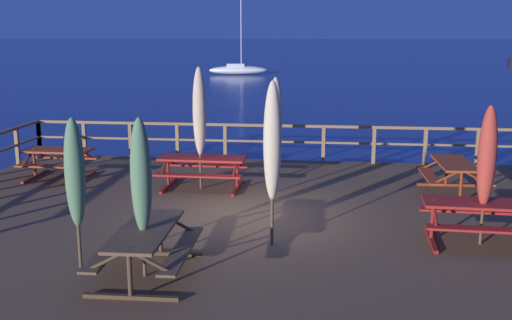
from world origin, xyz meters
TOP-DOWN VIEW (x-y plane):
  - ground_plane at (0.00, 0.00)m, footprint 600.00×600.00m
  - wooden_deck at (0.00, 0.00)m, footprint 14.68×11.10m
  - railing_waterside_far at (0.00, 5.40)m, footprint 14.48×0.10m
  - picnic_table_mid_right at (4.26, -1.17)m, footprint 2.05×1.48m
  - picnic_table_back_right at (-1.45, 2.10)m, footprint 2.10×1.44m
  - picnic_table_mid_left at (-1.24, -3.28)m, footprint 1.44×2.13m
  - picnic_table_mid_centre at (4.48, 2.23)m, footprint 1.45×1.87m
  - picnic_table_front_right at (-5.34, 2.65)m, footprint 1.70×1.42m
  - patio_umbrella_tall_front at (4.29, -1.24)m, footprint 0.32×0.32m
  - patio_umbrella_short_front at (-1.48, 2.03)m, footprint 0.32×0.32m
  - patio_umbrella_tall_back_left at (-1.27, -3.31)m, footprint 0.32×0.32m
  - patio_umbrella_tall_mid_left at (0.57, -1.65)m, footprint 0.32×0.32m
  - patio_umbrella_tall_mid_right at (0.33, 1.92)m, footprint 0.32×0.32m
  - patio_umbrella_short_mid at (-2.41, -3.08)m, footprint 0.32×0.32m
  - sailboat_distant at (-7.50, 50.14)m, footprint 6.19×2.59m

SIDE VIEW (x-z plane):
  - ground_plane at x=0.00m, z-range 0.00..0.00m
  - wooden_deck at x=0.00m, z-range 0.00..0.73m
  - sailboat_distant at x=-7.50m, z-range -3.35..4.37m
  - picnic_table_front_right at x=-5.34m, z-range 0.89..1.67m
  - picnic_table_mid_centre at x=4.48m, z-range 0.90..1.68m
  - picnic_table_mid_right at x=4.26m, z-range 0.90..1.68m
  - picnic_table_back_right at x=-1.45m, z-range 0.91..1.68m
  - picnic_table_mid_left at x=-1.24m, z-range 0.91..1.68m
  - railing_waterside_far at x=0.00m, z-range 0.92..2.01m
  - patio_umbrella_short_mid at x=-2.41m, z-range 1.06..3.52m
  - patio_umbrella_tall_back_left at x=-1.27m, z-range 1.07..3.58m
  - patio_umbrella_tall_front at x=4.29m, z-range 1.07..3.59m
  - patio_umbrella_tall_mid_right at x=0.33m, z-range 1.10..3.82m
  - patio_umbrella_tall_mid_left at x=0.57m, z-range 1.13..4.06m
  - patio_umbrella_short_front at x=-1.48m, z-range 1.13..4.06m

